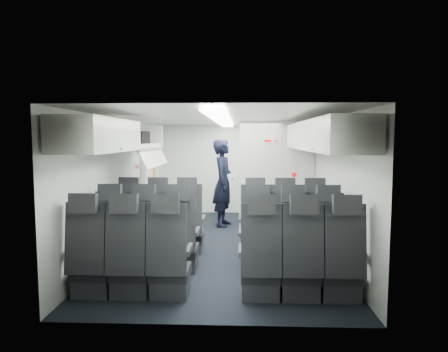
# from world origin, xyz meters

# --- Properties ---
(cabin_shell) EXTENTS (3.41, 6.01, 2.16)m
(cabin_shell) POSITION_xyz_m (0.00, 0.00, 1.12)
(cabin_shell) COLOR black
(cabin_shell) RESTS_ON ground
(seat_row_front) EXTENTS (3.33, 0.56, 1.24)m
(seat_row_front) POSITION_xyz_m (-0.00, -0.53, 0.40)
(seat_row_front) COLOR #242427
(seat_row_front) RESTS_ON cabin_shell
(seat_row_mid) EXTENTS (3.33, 0.56, 1.24)m
(seat_row_mid) POSITION_xyz_m (-0.00, -1.43, 0.40)
(seat_row_mid) COLOR #242427
(seat_row_mid) RESTS_ON cabin_shell
(seat_row_rear) EXTENTS (3.33, 0.56, 1.24)m
(seat_row_rear) POSITION_xyz_m (-0.00, -2.33, 0.40)
(seat_row_rear) COLOR #242427
(seat_row_rear) RESTS_ON cabin_shell
(overhead_bin_left_rear) EXTENTS (0.53, 1.80, 0.40)m
(overhead_bin_left_rear) POSITION_xyz_m (-1.40, -2.00, 1.86)
(overhead_bin_left_rear) COLOR silver
(overhead_bin_left_rear) RESTS_ON cabin_shell
(overhead_bin_left_front_open) EXTENTS (0.64, 1.70, 0.72)m
(overhead_bin_left_front_open) POSITION_xyz_m (-1.44, -0.25, 1.74)
(overhead_bin_left_front_open) COLOR #9E9E93
(overhead_bin_left_front_open) RESTS_ON cabin_shell
(overhead_bin_right_rear) EXTENTS (0.53, 1.80, 0.40)m
(overhead_bin_right_rear) POSITION_xyz_m (1.40, -2.00, 1.86)
(overhead_bin_right_rear) COLOR silver
(overhead_bin_right_rear) RESTS_ON cabin_shell
(overhead_bin_right_front) EXTENTS (0.53, 1.70, 0.40)m
(overhead_bin_right_front) POSITION_xyz_m (1.40, -0.25, 1.86)
(overhead_bin_right_front) COLOR silver
(overhead_bin_right_front) RESTS_ON cabin_shell
(bulkhead_partition) EXTENTS (1.40, 0.15, 2.13)m
(bulkhead_partition) POSITION_xyz_m (0.98, 0.80, 1.08)
(bulkhead_partition) COLOR white
(bulkhead_partition) RESTS_ON cabin_shell
(galley_unit) EXTENTS (0.85, 0.52, 1.90)m
(galley_unit) POSITION_xyz_m (0.95, 2.72, 0.95)
(galley_unit) COLOR #939399
(galley_unit) RESTS_ON cabin_shell
(boarding_door) EXTENTS (0.12, 1.27, 1.86)m
(boarding_door) POSITION_xyz_m (-1.64, 1.55, 0.95)
(boarding_door) COLOR silver
(boarding_door) RESTS_ON cabin_shell
(flight_attendant) EXTENTS (0.53, 0.72, 1.81)m
(flight_attendant) POSITION_xyz_m (-0.06, 1.51, 0.91)
(flight_attendant) COLOR black
(flight_attendant) RESTS_ON ground
(carry_on_bag) EXTENTS (0.46, 0.37, 0.24)m
(carry_on_bag) POSITION_xyz_m (-1.45, -0.19, 1.82)
(carry_on_bag) COLOR black
(carry_on_bag) RESTS_ON overhead_bin_left_front_open
(papers) EXTENTS (0.20, 0.08, 0.14)m
(papers) POSITION_xyz_m (0.13, 1.46, 1.04)
(papers) COLOR white
(papers) RESTS_ON flight_attendant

